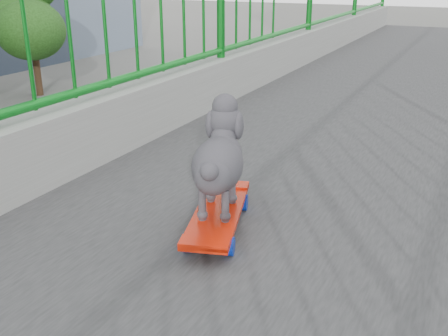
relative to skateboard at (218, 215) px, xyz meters
name	(u,v)px	position (x,y,z in m)	size (l,w,h in m)	color
skateboard	(218,215)	(0.00, 0.00, 0.00)	(0.31, 0.57, 0.07)	red
poodle	(219,159)	(-0.01, 0.02, 0.21)	(0.25, 0.41, 0.36)	#29262B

